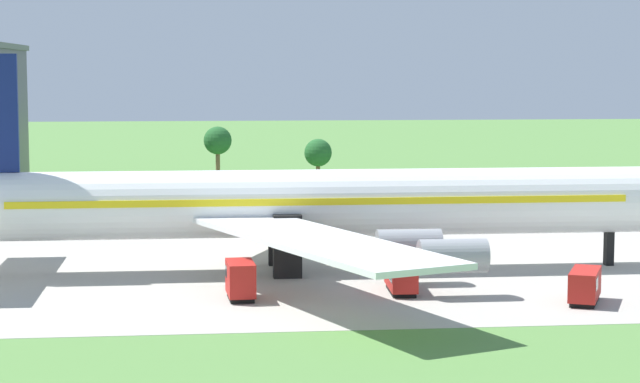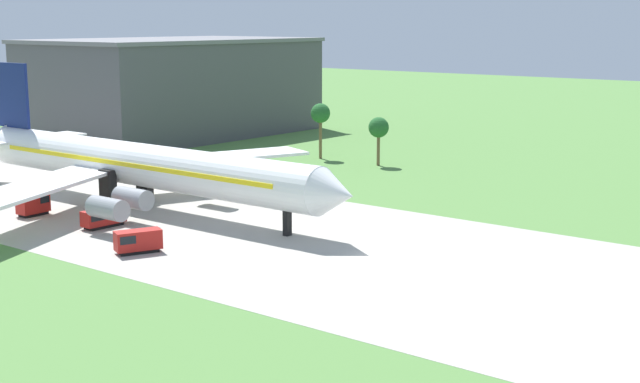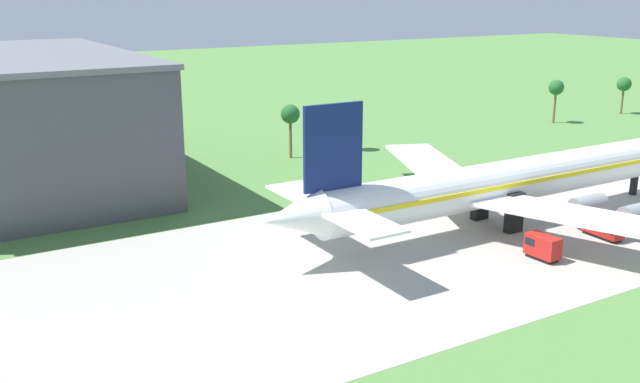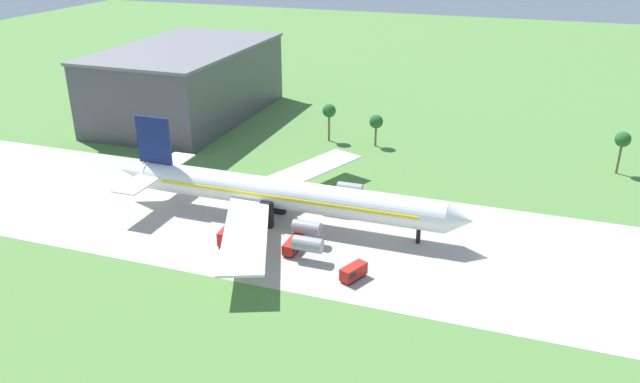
% 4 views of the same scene
% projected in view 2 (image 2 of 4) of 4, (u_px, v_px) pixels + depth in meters
% --- Properties ---
extents(ground_plane, '(600.00, 600.00, 0.00)m').
position_uv_depth(ground_plane, '(371.00, 256.00, 96.90)').
color(ground_plane, '#517F3D').
extents(taxiway_strip, '(320.00, 44.00, 0.02)m').
position_uv_depth(taxiway_strip, '(371.00, 256.00, 96.90)').
color(taxiway_strip, '#A8A399').
rests_on(taxiway_strip, ground_plane).
extents(jet_airliner, '(74.04, 60.84, 18.83)m').
position_uv_depth(jet_airliner, '(134.00, 164.00, 121.60)').
color(jet_airliner, white).
rests_on(jet_airliner, ground_plane).
extents(baggage_tug, '(3.91, 5.42, 2.55)m').
position_uv_depth(baggage_tug, '(137.00, 241.00, 97.94)').
color(baggage_tug, black).
rests_on(baggage_tug, ground_plane).
extents(fuel_truck, '(2.25, 5.67, 2.29)m').
position_uv_depth(fuel_truck, '(102.00, 218.00, 110.09)').
color(fuel_truck, black).
rests_on(fuel_truck, ground_plane).
extents(catering_van, '(2.25, 4.21, 2.95)m').
position_uv_depth(catering_van, '(34.00, 204.00, 116.83)').
color(catering_van, black).
rests_on(catering_van, ground_plane).
extents(terminal_building, '(36.72, 61.20, 21.22)m').
position_uv_depth(terminal_building, '(175.00, 87.00, 197.51)').
color(terminal_building, '#47474C').
rests_on(terminal_building, ground_plane).
extents(palm_tree_row, '(100.40, 3.60, 10.31)m').
position_uv_depth(palm_tree_row, '(554.00, 137.00, 135.98)').
color(palm_tree_row, brown).
rests_on(palm_tree_row, ground_plane).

